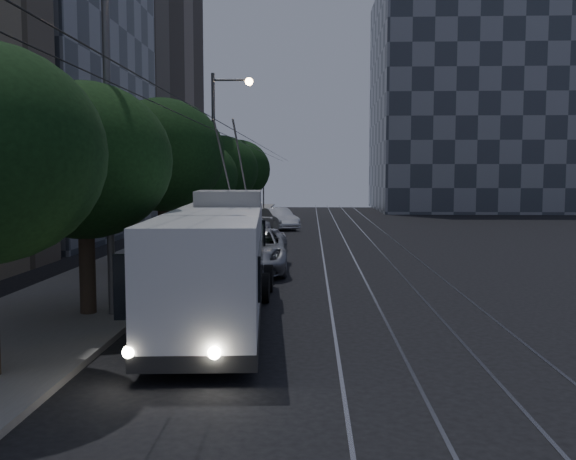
# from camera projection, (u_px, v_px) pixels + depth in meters

# --- Properties ---
(ground) EXTENTS (120.00, 120.00, 0.00)m
(ground) POSITION_uv_depth(u_px,v_px,m) (322.00, 320.00, 17.60)
(ground) COLOR black
(ground) RESTS_ON ground
(sidewalk) EXTENTS (5.00, 90.00, 0.15)m
(sidewalk) POSITION_uv_depth(u_px,v_px,m) (189.00, 241.00, 37.77)
(sidewalk) COLOR slate
(sidewalk) RESTS_ON ground
(tram_rails) EXTENTS (4.52, 90.00, 0.02)m
(tram_rails) POSITION_uv_depth(u_px,v_px,m) (359.00, 242.00, 37.42)
(tram_rails) COLOR #95959D
(tram_rails) RESTS_ON ground
(overhead_wires) EXTENTS (2.23, 90.00, 6.00)m
(overhead_wires) POSITION_uv_depth(u_px,v_px,m) (231.00, 183.00, 37.39)
(overhead_wires) COLOR black
(overhead_wires) RESTS_ON ground
(building_glass_mid) EXTENTS (14.40, 18.40, 26.80)m
(building_glass_mid) POSITION_uv_depth(u_px,v_px,m) (5.00, 19.00, 39.01)
(building_glass_mid) COLOR #3A404A
(building_glass_mid) RESTS_ON ground
(building_tan_far) EXTENTS (14.40, 22.40, 34.80)m
(building_tan_far) POSITION_uv_depth(u_px,v_px,m) (107.00, 27.00, 58.57)
(building_tan_far) COLOR gray
(building_tan_far) RESTS_ON ground
(building_distant_right) EXTENTS (22.00, 18.00, 24.00)m
(building_distant_right) POSITION_uv_depth(u_px,v_px,m) (477.00, 101.00, 70.68)
(building_distant_right) COLOR #3A404A
(building_distant_right) RESTS_ON ground
(trolleybus) EXTENTS (3.19, 11.72, 5.63)m
(trolleybus) POSITION_uv_depth(u_px,v_px,m) (217.00, 262.00, 17.56)
(trolleybus) COLOR silver
(trolleybus) RESTS_ON ground
(pickup_silver) EXTENTS (3.15, 6.46, 1.77)m
(pickup_silver) POSITION_uv_depth(u_px,v_px,m) (251.00, 250.00, 26.36)
(pickup_silver) COLOR #A1A4A9
(pickup_silver) RESTS_ON ground
(car_white_a) EXTENTS (2.45, 4.15, 1.33)m
(car_white_a) POSITION_uv_depth(u_px,v_px,m) (263.00, 241.00, 32.19)
(car_white_a) COLOR white
(car_white_a) RESTS_ON ground
(car_white_b) EXTENTS (3.43, 4.99, 1.34)m
(car_white_b) POSITION_uv_depth(u_px,v_px,m) (245.00, 229.00, 38.81)
(car_white_b) COLOR silver
(car_white_b) RESTS_ON ground
(car_white_c) EXTENTS (3.42, 4.90, 1.53)m
(car_white_c) POSITION_uv_depth(u_px,v_px,m) (278.00, 219.00, 46.50)
(car_white_c) COLOR silver
(car_white_c) RESTS_ON ground
(car_white_d) EXTENTS (3.18, 4.79, 1.52)m
(car_white_d) POSITION_uv_depth(u_px,v_px,m) (277.00, 216.00, 49.41)
(car_white_d) COLOR silver
(car_white_d) RESTS_ON ground
(tree_1) EXTENTS (4.76, 4.76, 6.51)m
(tree_1) POSITION_uv_depth(u_px,v_px,m) (84.00, 161.00, 17.45)
(tree_1) COLOR #31261B
(tree_1) RESTS_ON ground
(tree_2) EXTENTS (5.21, 5.21, 7.13)m
(tree_2) POSITION_uv_depth(u_px,v_px,m) (162.00, 155.00, 26.56)
(tree_2) COLOR #31261B
(tree_2) RESTS_ON ground
(tree_3) EXTENTS (4.33, 4.33, 5.82)m
(tree_3) POSITION_uv_depth(u_px,v_px,m) (199.00, 177.00, 35.27)
(tree_3) COLOR #31261B
(tree_3) RESTS_ON ground
(tree_4) EXTENTS (5.39, 5.39, 6.71)m
(tree_4) POSITION_uv_depth(u_px,v_px,m) (220.00, 170.00, 44.93)
(tree_4) COLOR #31261B
(tree_4) RESTS_ON ground
(tree_5) EXTENTS (5.55, 5.55, 6.87)m
(tree_5) POSITION_uv_depth(u_px,v_px,m) (237.00, 170.00, 53.51)
(tree_5) COLOR #31261B
(tree_5) RESTS_ON ground
(streetlamp_near) EXTENTS (2.51, 0.44, 10.41)m
(streetlamp_near) POSITION_uv_depth(u_px,v_px,m) (123.00, 90.00, 17.16)
(streetlamp_near) COLOR #555557
(streetlamp_near) RESTS_ON ground
(streetlamp_far) EXTENTS (2.34, 0.44, 9.60)m
(streetlamp_far) POSITION_uv_depth(u_px,v_px,m) (221.00, 142.00, 35.97)
(streetlamp_far) COLOR #555557
(streetlamp_far) RESTS_ON ground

